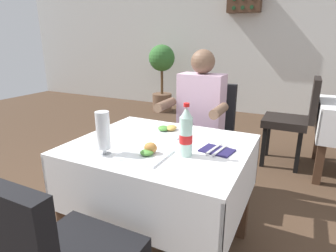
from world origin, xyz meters
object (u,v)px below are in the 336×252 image
(chair_far_diner_seat, at_px, (205,134))
(beer_glass_left, at_px, (103,134))
(plate_far_diner, at_px, (168,130))
(background_chair_left, at_px, (295,117))
(seated_diner_far, at_px, (198,119))
(cola_bottle_primary, at_px, (186,133))
(potted_plant_corner, at_px, (162,71))
(main_dining_table, at_px, (161,171))
(napkin_cutlery_set, at_px, (217,150))
(plate_near_camera, at_px, (146,153))

(chair_far_diner_seat, distance_m, beer_glass_left, 1.15)
(chair_far_diner_seat, xyz_separation_m, plate_far_diner, (-0.05, -0.61, 0.20))
(chair_far_diner_seat, height_order, background_chair_left, same)
(beer_glass_left, bearing_deg, seated_diner_far, 80.45)
(cola_bottle_primary, bearing_deg, potted_plant_corner, 119.42)
(beer_glass_left, bearing_deg, main_dining_table, 55.62)
(seated_diner_far, xyz_separation_m, napkin_cutlery_set, (0.36, -0.67, 0.04))
(seated_diner_far, bearing_deg, chair_far_diner_seat, 77.80)
(chair_far_diner_seat, bearing_deg, cola_bottle_primary, -77.58)
(plate_far_diner, xyz_separation_m, cola_bottle_primary, (0.25, -0.31, 0.11))
(main_dining_table, height_order, napkin_cutlery_set, napkin_cutlery_set)
(potted_plant_corner, bearing_deg, chair_far_diner_seat, -55.47)
(main_dining_table, xyz_separation_m, background_chair_left, (0.67, 1.77, -0.01))
(chair_far_diner_seat, distance_m, plate_far_diner, 0.64)
(main_dining_table, relative_size, cola_bottle_primary, 3.57)
(napkin_cutlery_set, bearing_deg, beer_glass_left, -149.19)
(plate_far_diner, relative_size, potted_plant_corner, 0.19)
(main_dining_table, height_order, cola_bottle_primary, cola_bottle_primary)
(seated_diner_far, distance_m, cola_bottle_primary, 0.85)
(beer_glass_left, height_order, potted_plant_corner, potted_plant_corner)
(plate_far_diner, relative_size, background_chair_left, 0.24)
(seated_diner_far, distance_m, beer_glass_left, 1.01)
(potted_plant_corner, bearing_deg, background_chair_left, -33.11)
(chair_far_diner_seat, xyz_separation_m, potted_plant_corner, (-1.74, 2.52, 0.21))
(plate_near_camera, xyz_separation_m, plate_far_diner, (-0.07, 0.40, -0.00))
(seated_diner_far, relative_size, beer_glass_left, 5.37)
(chair_far_diner_seat, relative_size, napkin_cutlery_set, 4.97)
(seated_diner_far, distance_m, potted_plant_corner, 3.14)
(chair_far_diner_seat, distance_m, napkin_cutlery_set, 0.87)
(seated_diner_far, xyz_separation_m, plate_near_camera, (0.04, -0.90, 0.05))
(main_dining_table, bearing_deg, beer_glass_left, -124.38)
(napkin_cutlery_set, height_order, potted_plant_corner, potted_plant_corner)
(seated_diner_far, bearing_deg, potted_plant_corner, 123.05)
(cola_bottle_primary, xyz_separation_m, napkin_cutlery_set, (0.13, 0.13, -0.12))
(beer_glass_left, height_order, napkin_cutlery_set, beer_glass_left)
(seated_diner_far, relative_size, napkin_cutlery_set, 6.45)
(seated_diner_far, xyz_separation_m, plate_far_diner, (-0.03, -0.50, 0.05))
(chair_far_diner_seat, distance_m, plate_near_camera, 1.03)
(napkin_cutlery_set, bearing_deg, main_dining_table, -173.97)
(plate_near_camera, distance_m, background_chair_left, 2.08)
(cola_bottle_primary, relative_size, napkin_cutlery_set, 1.44)
(beer_glass_left, distance_m, potted_plant_corner, 3.93)
(napkin_cutlery_set, relative_size, potted_plant_corner, 0.16)
(plate_far_diner, bearing_deg, chair_far_diner_seat, 84.86)
(chair_far_diner_seat, xyz_separation_m, plate_near_camera, (0.02, -1.01, 0.21))
(plate_near_camera, xyz_separation_m, background_chair_left, (0.65, 1.96, -0.21))
(plate_near_camera, bearing_deg, background_chair_left, 71.69)
(chair_far_diner_seat, distance_m, potted_plant_corner, 3.07)
(plate_near_camera, distance_m, potted_plant_corner, 3.94)
(plate_far_diner, bearing_deg, seated_diner_far, 86.44)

